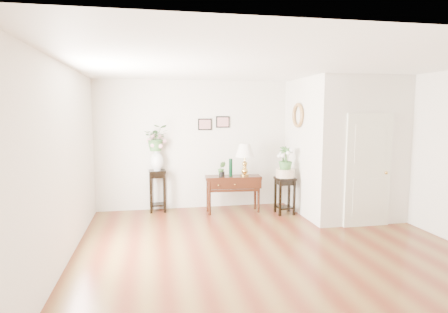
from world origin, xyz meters
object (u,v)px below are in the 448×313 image
object	(u,v)px
console_table	(233,194)
plant_stand_a	(158,191)
table_lamp	(245,159)
plant_stand_b	(285,196)

from	to	relation	value
console_table	plant_stand_a	xyz separation A→B (m)	(-1.57, 0.37, 0.06)
console_table	plant_stand_a	bearing A→B (deg)	171.31
table_lamp	plant_stand_b	size ratio (longest dim) A/B	0.89
table_lamp	plant_stand_b	world-z (taller)	table_lamp
console_table	plant_stand_b	distance (m)	1.08
plant_stand_a	plant_stand_b	xyz separation A→B (m)	(2.60, -0.70, -0.06)
table_lamp	plant_stand_a	distance (m)	1.98
plant_stand_b	console_table	bearing A→B (deg)	162.15
console_table	plant_stand_b	bearing A→B (deg)	-13.31
plant_stand_b	table_lamp	bearing A→B (deg)	156.95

